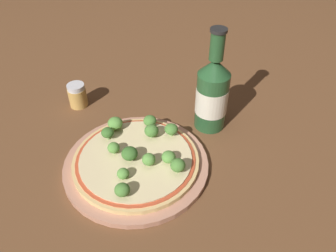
% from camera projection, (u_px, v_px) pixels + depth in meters
% --- Properties ---
extents(ground_plane, '(3.00, 3.00, 0.00)m').
position_uv_depth(ground_plane, '(141.00, 156.00, 0.67)').
color(ground_plane, brown).
extents(plate, '(0.28, 0.28, 0.01)m').
position_uv_depth(plate, '(136.00, 164.00, 0.65)').
color(plate, tan).
rests_on(plate, ground_plane).
extents(pizza, '(0.25, 0.25, 0.01)m').
position_uv_depth(pizza, '(136.00, 160.00, 0.64)').
color(pizza, tan).
rests_on(pizza, plate).
extents(broccoli_floret_0, '(0.03, 0.03, 0.03)m').
position_uv_depth(broccoli_floret_0, '(171.00, 129.00, 0.67)').
color(broccoli_floret_0, '#7A9E5B').
rests_on(broccoli_floret_0, pizza).
extents(broccoli_floret_1, '(0.03, 0.03, 0.03)m').
position_uv_depth(broccoli_floret_1, '(178.00, 165.00, 0.59)').
color(broccoli_floret_1, '#7A9E5B').
rests_on(broccoli_floret_1, pizza).
extents(broccoli_floret_2, '(0.03, 0.03, 0.03)m').
position_uv_depth(broccoli_floret_2, '(130.00, 154.00, 0.62)').
color(broccoli_floret_2, '#7A9E5B').
rests_on(broccoli_floret_2, pizza).
extents(broccoli_floret_3, '(0.03, 0.03, 0.03)m').
position_uv_depth(broccoli_floret_3, '(122.00, 190.00, 0.55)').
color(broccoli_floret_3, '#7A9E5B').
rests_on(broccoli_floret_3, pizza).
extents(broccoli_floret_4, '(0.03, 0.03, 0.03)m').
position_uv_depth(broccoli_floret_4, '(108.00, 133.00, 0.66)').
color(broccoli_floret_4, '#7A9E5B').
rests_on(broccoli_floret_4, pizza).
extents(broccoli_floret_5, '(0.03, 0.03, 0.02)m').
position_uv_depth(broccoli_floret_5, '(150.00, 121.00, 0.70)').
color(broccoli_floret_5, '#7A9E5B').
rests_on(broccoli_floret_5, pizza).
extents(broccoli_floret_6, '(0.03, 0.03, 0.03)m').
position_uv_depth(broccoli_floret_6, '(115.00, 123.00, 0.69)').
color(broccoli_floret_6, '#7A9E5B').
rests_on(broccoli_floret_6, pizza).
extents(broccoli_floret_7, '(0.02, 0.02, 0.02)m').
position_uv_depth(broccoli_floret_7, '(114.00, 148.00, 0.63)').
color(broccoli_floret_7, '#7A9E5B').
rests_on(broccoli_floret_7, pizza).
extents(broccoli_floret_8, '(0.02, 0.02, 0.02)m').
position_uv_depth(broccoli_floret_8, '(123.00, 174.00, 0.59)').
color(broccoli_floret_8, '#7A9E5B').
rests_on(broccoli_floret_8, pizza).
extents(broccoli_floret_9, '(0.03, 0.03, 0.03)m').
position_uv_depth(broccoli_floret_9, '(150.00, 130.00, 0.67)').
color(broccoli_floret_9, '#7A9E5B').
rests_on(broccoli_floret_9, pizza).
extents(broccoli_floret_10, '(0.03, 0.03, 0.03)m').
position_uv_depth(broccoli_floret_10, '(149.00, 159.00, 0.61)').
color(broccoli_floret_10, '#7A9E5B').
rests_on(broccoli_floret_10, pizza).
extents(broccoli_floret_11, '(0.03, 0.03, 0.02)m').
position_uv_depth(broccoli_floret_11, '(169.00, 156.00, 0.62)').
color(broccoli_floret_11, '#7A9E5B').
rests_on(broccoli_floret_11, pizza).
extents(beer_bottle, '(0.07, 0.07, 0.23)m').
position_uv_depth(beer_bottle, '(212.00, 94.00, 0.69)').
color(beer_bottle, '#234C28').
rests_on(beer_bottle, ground_plane).
extents(pepper_shaker, '(0.04, 0.04, 0.06)m').
position_uv_depth(pepper_shaker, '(77.00, 95.00, 0.79)').
color(pepper_shaker, tan).
rests_on(pepper_shaker, ground_plane).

